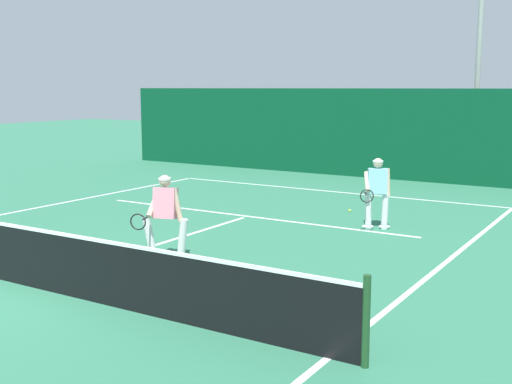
{
  "coord_description": "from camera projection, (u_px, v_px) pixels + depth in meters",
  "views": [
    {
      "loc": [
        8.38,
        -6.52,
        3.13
      ],
      "look_at": [
        1.45,
        4.64,
        1.0
      ],
      "focal_mm": 45.43,
      "sensor_mm": 36.0,
      "label": 1
    }
  ],
  "objects": [
    {
      "name": "court_line_baseline_far",
      "position": [
        328.0,
        191.0,
        19.7
      ],
      "size": [
        10.64,
        0.1,
        0.01
      ],
      "primitive_type": "cube",
      "color": "white",
      "rests_on": "ground_plane"
    },
    {
      "name": "tennis_net",
      "position": [
        24.0,
        255.0,
        10.25
      ],
      "size": [
        11.65,
        0.09,
        1.08
      ],
      "color": "#1E4723",
      "rests_on": "ground_plane"
    },
    {
      "name": "player_far",
      "position": [
        377.0,
        190.0,
        14.34
      ],
      "size": [
        0.68,
        0.93,
        1.59
      ],
      "rotation": [
        0.0,
        0.0,
        3.62
      ],
      "color": "silver",
      "rests_on": "ground_plane"
    },
    {
      "name": "back_fence_windscreen",
      "position": [
        373.0,
        134.0,
        22.4
      ],
      "size": [
        21.1,
        0.12,
        3.09
      ],
      "primitive_type": "cube",
      "color": "#084327",
      "rests_on": "ground_plane"
    },
    {
      "name": "ground_plane",
      "position": [
        26.0,
        286.0,
        10.33
      ],
      "size": [
        80.0,
        80.0,
        0.0
      ],
      "primitive_type": "plane",
      "color": "#2E7052"
    },
    {
      "name": "player_near",
      "position": [
        165.0,
        214.0,
        11.65
      ],
      "size": [
        0.88,
        0.91,
        1.59
      ],
      "rotation": [
        0.0,
        0.0,
        3.47
      ],
      "color": "silver",
      "rests_on": "ground_plane"
    },
    {
      "name": "court_line_sideline_right",
      "position": [
        328.0,
        358.0,
        7.56
      ],
      "size": [
        0.1,
        22.34,
        0.01
      ],
      "primitive_type": "cube",
      "color": "white",
      "rests_on": "ground_plane"
    },
    {
      "name": "light_pole",
      "position": [
        480.0,
        32.0,
        21.91
      ],
      "size": [
        0.55,
        0.44,
        8.25
      ],
      "color": "#9EA39E",
      "rests_on": "ground_plane"
    },
    {
      "name": "court_line_centre",
      "position": [
        157.0,
        245.0,
        13.02
      ],
      "size": [
        0.1,
        6.4,
        0.01
      ],
      "primitive_type": "cube",
      "color": "white",
      "rests_on": "ground_plane"
    },
    {
      "name": "court_line_service",
      "position": [
        248.0,
        216.0,
        15.87
      ],
      "size": [
        8.67,
        0.1,
        0.01
      ],
      "primitive_type": "cube",
      "color": "white",
      "rests_on": "ground_plane"
    },
    {
      "name": "tennis_ball",
      "position": [
        350.0,
        211.0,
        16.44
      ],
      "size": [
        0.07,
        0.07,
        0.07
      ],
      "primitive_type": "sphere",
      "color": "#D1E033",
      "rests_on": "ground_plane"
    }
  ]
}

